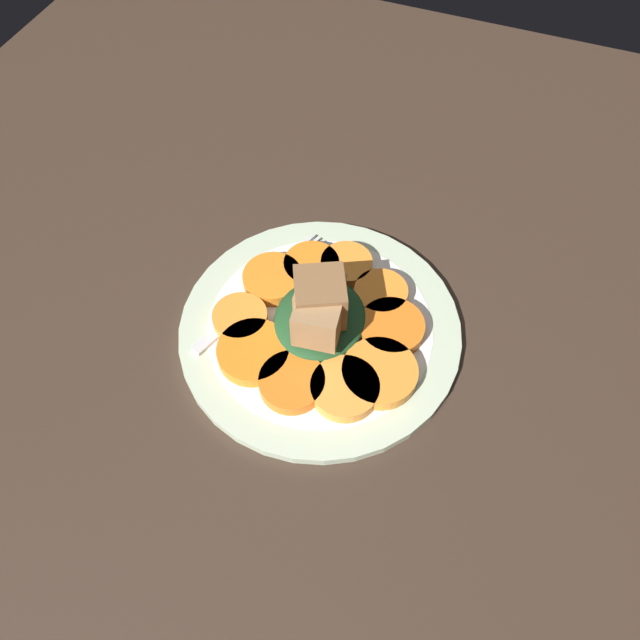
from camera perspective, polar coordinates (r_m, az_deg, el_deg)
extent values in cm
cube|color=#38281E|center=(62.92, 0.00, -1.57)|extent=(120.00, 120.00, 2.00)
cylinder|color=beige|center=(61.66, 0.00, -0.83)|extent=(27.75, 27.75, 1.00)
cylinder|color=white|center=(61.62, 0.00, -0.80)|extent=(22.20, 22.20, 1.00)
cylinder|color=orange|center=(56.92, 2.28, -6.28)|extent=(6.34, 6.34, 1.36)
cylinder|color=orange|center=(57.91, 5.47, -4.83)|extent=(7.06, 7.06, 1.36)
cylinder|color=orange|center=(60.61, 6.55, -0.69)|extent=(6.40, 6.40, 1.36)
cylinder|color=orange|center=(62.84, 5.58, 2.43)|extent=(5.39, 5.39, 1.36)
cylinder|color=orange|center=(64.90, 2.28, 5.12)|extent=(5.36, 5.36, 1.36)
cylinder|color=orange|center=(64.70, -0.78, 4.95)|extent=(5.77, 5.77, 1.36)
cylinder|color=orange|center=(63.85, -4.35, 3.78)|extent=(6.07, 6.07, 1.36)
cylinder|color=orange|center=(61.32, -7.31, 0.16)|extent=(5.38, 5.38, 1.36)
cylinder|color=orange|center=(59.09, -6.12, -2.93)|extent=(6.86, 6.86, 1.36)
cylinder|color=orange|center=(57.32, -2.94, -5.58)|extent=(6.10, 6.10, 1.36)
ellipsoid|color=#1E4723|center=(60.17, 0.00, 0.10)|extent=(9.77, 8.79, 2.36)
cube|color=#9E754C|center=(57.69, -0.09, 2.08)|extent=(4.46, 4.46, 4.05)
cube|color=#9E754C|center=(56.25, -0.18, 0.06)|extent=(4.63, 4.63, 4.12)
cube|color=brown|center=(57.40, -0.29, 2.15)|extent=(6.15, 6.15, 4.60)
cube|color=silver|center=(62.34, -7.32, 0.74)|extent=(11.81, 5.13, 0.40)
cube|color=silver|center=(64.99, -3.08, 4.49)|extent=(2.17, 2.67, 0.40)
cube|color=silver|center=(66.85, -1.90, 6.53)|extent=(4.61, 1.90, 0.40)
cube|color=silver|center=(66.56, -1.47, 6.24)|extent=(4.61, 1.90, 0.40)
cube|color=silver|center=(66.26, -1.03, 5.96)|extent=(4.61, 1.90, 0.40)
cube|color=silver|center=(65.98, -0.60, 5.67)|extent=(4.61, 1.90, 0.40)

